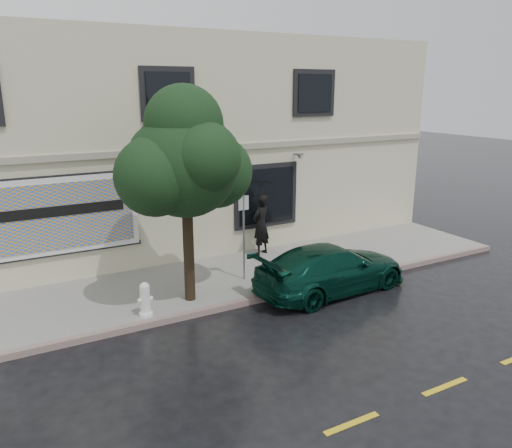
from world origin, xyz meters
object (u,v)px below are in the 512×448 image
car (331,268)px  fire_hydrant (145,299)px  pedestrian (261,225)px  street_tree (185,165)px

car → fire_hydrant: size_ratio=5.31×
car → pedestrian: (-0.36, 3.26, 0.49)m
street_tree → fire_hydrant: size_ratio=5.69×
car → fire_hydrant: (-4.96, 0.61, -0.09)m
car → pedestrian: size_ratio=2.25×
pedestrian → street_tree: 4.72m
pedestrian → street_tree: (-3.33, -2.26, 2.47)m
pedestrian → fire_hydrant: size_ratio=2.36×
car → fire_hydrant: 5.00m
pedestrian → fire_hydrant: pedestrian is taller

